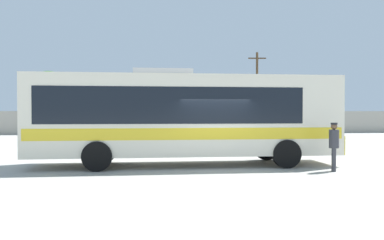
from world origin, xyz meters
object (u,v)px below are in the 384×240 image
object	(u,v)px
roadside_tree_midright	(245,90)
parked_car_leftmost_maroon	(76,127)
roadside_tree_midleft	(121,93)
parked_car_second_maroon	(151,127)
utility_pole_near	(257,91)
attendant_by_bus_door	(334,144)
coach_bus_cream_yellow	(182,115)
roadside_tree_left	(49,87)

from	to	relation	value
roadside_tree_midright	parked_car_leftmost_maroon	bearing A→B (deg)	-150.88
roadside_tree_midleft	parked_car_second_maroon	bearing A→B (deg)	-70.85
utility_pole_near	attendant_by_bus_door	bearing A→B (deg)	-99.95
coach_bus_cream_yellow	roadside_tree_left	bearing A→B (deg)	113.44
attendant_by_bus_door	roadside_tree_left	world-z (taller)	roadside_tree_left
parked_car_leftmost_maroon	roadside_tree_midright	world-z (taller)	roadside_tree_midright
utility_pole_near	roadside_tree_midleft	world-z (taller)	utility_pole_near
attendant_by_bus_door	roadside_tree_midright	bearing A→B (deg)	81.66
coach_bus_cream_yellow	roadside_tree_left	distance (m)	29.01
attendant_by_bus_door	roadside_tree_midright	world-z (taller)	roadside_tree_midright
parked_car_second_maroon	roadside_tree_midright	xyz separation A→B (m)	(10.67, 10.04, 3.82)
parked_car_leftmost_maroon	parked_car_second_maroon	size ratio (longest dim) A/B	1.08
coach_bus_cream_yellow	roadside_tree_midleft	size ratio (longest dim) A/B	1.92
parked_car_leftmost_maroon	roadside_tree_midright	size ratio (longest dim) A/B	0.75
parked_car_leftmost_maroon	parked_car_second_maroon	bearing A→B (deg)	-4.66
coach_bus_cream_yellow	parked_car_second_maroon	xyz separation A→B (m)	(-1.07, 18.58, -1.15)
parked_car_second_maroon	parked_car_leftmost_maroon	bearing A→B (deg)	175.34
parked_car_leftmost_maroon	utility_pole_near	bearing A→B (deg)	15.92
coach_bus_cream_yellow	roadside_tree_midleft	world-z (taller)	roadside_tree_midleft
utility_pole_near	parked_car_second_maroon	bearing A→B (deg)	-153.24
parked_car_leftmost_maroon	utility_pole_near	xyz separation A→B (m)	(17.16, 4.89, 3.50)
parked_car_leftmost_maroon	roadside_tree_midleft	size ratio (longest dim) A/B	0.74
roadside_tree_left	roadside_tree_midright	bearing A→B (deg)	5.74
parked_car_second_maroon	roadside_tree_left	xyz separation A→B (m)	(-10.41, 7.92, 3.84)
parked_car_leftmost_maroon	coach_bus_cream_yellow	bearing A→B (deg)	-68.59
parked_car_second_maroon	roadside_tree_midleft	world-z (taller)	roadside_tree_midleft
utility_pole_near	roadside_tree_left	xyz separation A→B (m)	(-21.16, 2.50, 0.39)
roadside_tree_left	roadside_tree_midleft	size ratio (longest dim) A/B	1.03
coach_bus_cream_yellow	utility_pole_near	xyz separation A→B (m)	(9.67, 24.00, 2.31)
parked_car_leftmost_maroon	parked_car_second_maroon	xyz separation A→B (m)	(6.42, -0.52, 0.05)
coach_bus_cream_yellow	attendant_by_bus_door	size ratio (longest dim) A/B	6.93
roadside_tree_midleft	utility_pole_near	bearing A→B (deg)	-15.00
coach_bus_cream_yellow	roadside_tree_midright	distance (m)	30.30
coach_bus_cream_yellow	parked_car_leftmost_maroon	size ratio (longest dim) A/B	2.58
attendant_by_bus_door	parked_car_second_maroon	world-z (taller)	attendant_by_bus_door
coach_bus_cream_yellow	roadside_tree_left	world-z (taller)	roadside_tree_left
roadside_tree_midleft	attendant_by_bus_door	bearing A→B (deg)	-72.64
coach_bus_cream_yellow	roadside_tree_midleft	xyz separation A→B (m)	(-4.25, 27.73, 2.16)
attendant_by_bus_door	parked_car_second_maroon	distance (m)	21.60
parked_car_leftmost_maroon	roadside_tree_left	size ratio (longest dim) A/B	0.72
roadside_tree_left	parked_car_second_maroon	bearing A→B (deg)	-37.25
parked_car_leftmost_maroon	parked_car_second_maroon	distance (m)	6.44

